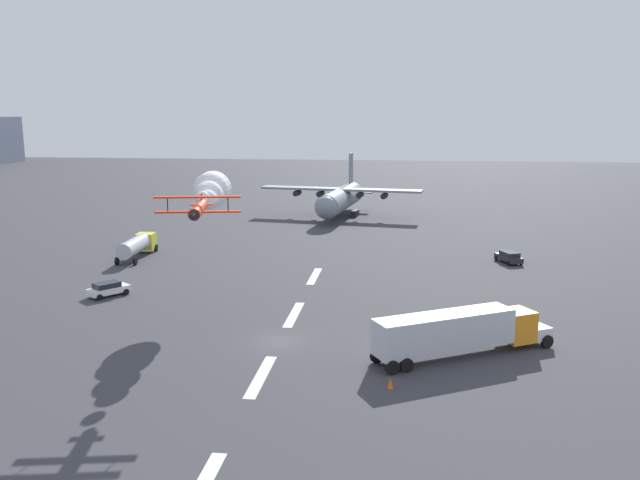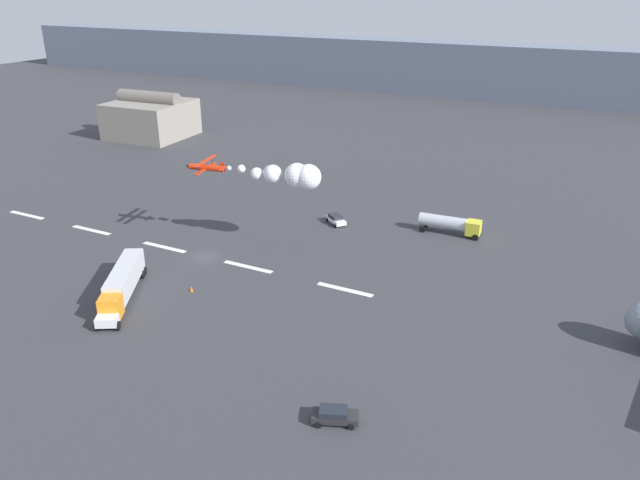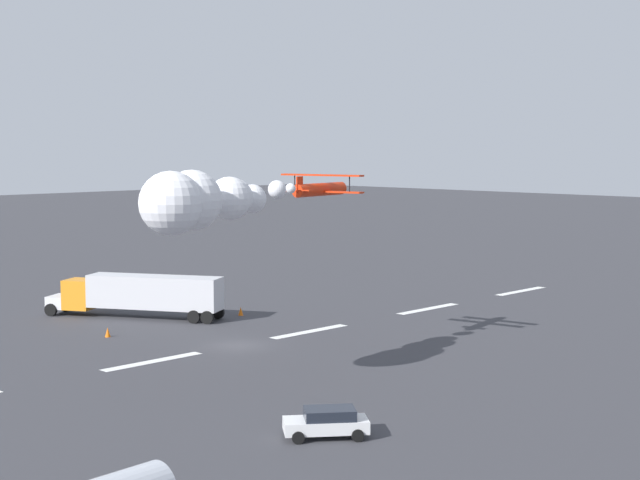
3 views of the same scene
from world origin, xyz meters
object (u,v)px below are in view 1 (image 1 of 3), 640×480
at_px(semi_truck_orange, 459,331).
at_px(followme_car_yellow, 509,257).
at_px(stunt_biplane_red, 211,192).
at_px(cargo_transport_plane, 339,199).
at_px(traffic_cone_far, 393,323).
at_px(traffic_cone_near, 390,383).
at_px(fuel_tanker_truck, 137,245).
at_px(airport_staff_sedan, 108,289).

height_order(semi_truck_orange, followme_car_yellow, semi_truck_orange).
relative_size(stunt_biplane_red, semi_truck_orange, 1.39).
relative_size(cargo_transport_plane, traffic_cone_far, 40.77).
relative_size(semi_truck_orange, traffic_cone_near, 20.10).
height_order(stunt_biplane_red, semi_truck_orange, stunt_biplane_red).
xyz_separation_m(semi_truck_orange, fuel_tanker_truck, (31.64, 40.03, -0.39)).
bearing_deg(traffic_cone_far, fuel_tanker_truck, 54.27).
distance_m(stunt_biplane_red, airport_staff_sedan, 16.40).
bearing_deg(fuel_tanker_truck, traffic_cone_near, -138.03).
height_order(cargo_transport_plane, followme_car_yellow, cargo_transport_plane).
distance_m(semi_truck_orange, airport_staff_sedan, 38.11).
relative_size(semi_truck_orange, traffic_cone_far, 20.10).
distance_m(cargo_transport_plane, traffic_cone_far, 63.65).
height_order(stunt_biplane_red, airport_staff_sedan, stunt_biplane_red).
bearing_deg(followme_car_yellow, stunt_biplane_red, 125.37).
distance_m(fuel_tanker_truck, traffic_cone_near, 51.87).
bearing_deg(traffic_cone_near, semi_truck_orange, -37.77).
xyz_separation_m(cargo_transport_plane, traffic_cone_far, (-62.63, -10.88, -3.10)).
xyz_separation_m(semi_truck_orange, traffic_cone_near, (-6.91, 5.35, -1.77)).
height_order(fuel_tanker_truck, traffic_cone_near, fuel_tanker_truck).
bearing_deg(traffic_cone_far, cargo_transport_plane, 9.85).
height_order(cargo_transport_plane, traffic_cone_near, cargo_transport_plane).
height_order(airport_staff_sedan, traffic_cone_near, airport_staff_sedan).
bearing_deg(cargo_transport_plane, semi_truck_orange, -166.85).
height_order(fuel_tanker_truck, followme_car_yellow, fuel_tanker_truck).
distance_m(cargo_transport_plane, stunt_biplane_red, 59.00).
height_order(stunt_biplane_red, fuel_tanker_truck, stunt_biplane_red).
bearing_deg(traffic_cone_far, semi_truck_orange, -141.45).
bearing_deg(followme_car_yellow, airport_staff_sedan, 115.36).
xyz_separation_m(stunt_biplane_red, traffic_cone_far, (-4.65, -18.17, -11.23)).
distance_m(cargo_transport_plane, traffic_cone_near, 77.05).
relative_size(stunt_biplane_red, airport_staff_sedan, 4.67).
xyz_separation_m(fuel_tanker_truck, traffic_cone_near, (-38.55, -34.68, -1.38)).
bearing_deg(cargo_transport_plane, traffic_cone_far, -170.15).
xyz_separation_m(airport_staff_sedan, traffic_cone_far, (-6.61, -30.37, -0.44)).
relative_size(fuel_tanker_truck, traffic_cone_near, 13.27).
height_order(followme_car_yellow, traffic_cone_near, followme_car_yellow).
relative_size(stunt_biplane_red, fuel_tanker_truck, 2.11).
height_order(airport_staff_sedan, traffic_cone_far, airport_staff_sedan).
xyz_separation_m(airport_staff_sedan, traffic_cone_near, (-20.20, -30.34, -0.44)).
bearing_deg(followme_car_yellow, semi_truck_orange, 164.92).
xyz_separation_m(stunt_biplane_red, semi_truck_orange, (-11.34, -23.50, -9.47)).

